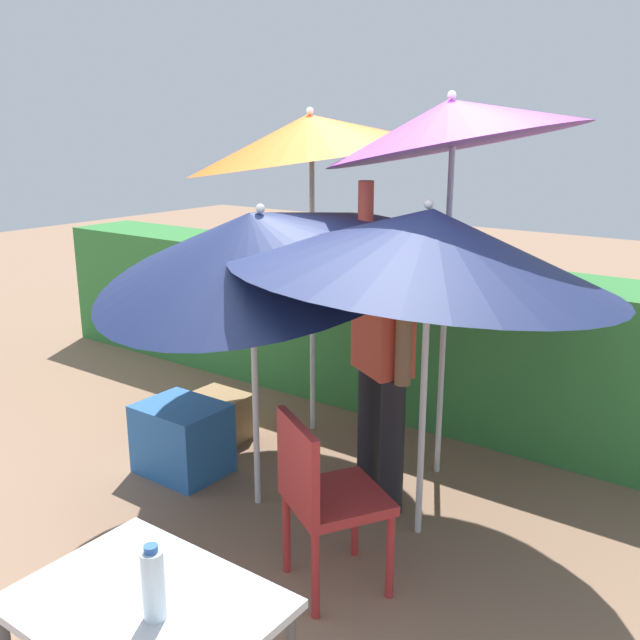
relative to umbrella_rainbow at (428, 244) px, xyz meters
name	(u,v)px	position (x,y,z in m)	size (l,w,h in m)	color
ground_plane	(290,513)	(-0.68, -0.28, -1.61)	(24.00, 24.00, 0.00)	#937056
hedge_row	(438,342)	(-0.68, 1.55, -1.02)	(8.00, 0.70, 1.18)	#38843D
umbrella_rainbow	(428,244)	(0.00, 0.00, 0.00)	(2.01, 2.01, 1.92)	silver
umbrella_orange	(311,138)	(-1.28, 0.74, 0.49)	(1.74, 1.72, 2.41)	silver
umbrella_yellow	(452,124)	(-0.23, 0.67, 0.58)	(1.54, 1.51, 2.48)	silver
umbrella_navy	(256,242)	(-0.88, -0.30, -0.03)	(1.89, 1.89, 1.99)	silver
person_vendor	(382,352)	(-0.35, 0.16, -0.68)	(0.52, 0.37, 1.88)	black
chair_plastic	(323,493)	(-0.12, -0.72, -1.10)	(0.60, 0.60, 0.89)	#B72D2D
cooler_box	(182,438)	(-1.57, -0.28, -1.38)	(0.54, 0.43, 0.46)	#2D6BB7
crate_cardboard	(221,415)	(-1.74, 0.25, -1.45)	(0.40, 0.29, 0.33)	#9E7A4C
folding_table	(146,628)	(0.10, -1.97, -0.93)	(0.80, 0.60, 0.78)	#4C4C51
bottle_water	(153,584)	(0.19, -2.00, -0.72)	(0.07, 0.07, 0.24)	silver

